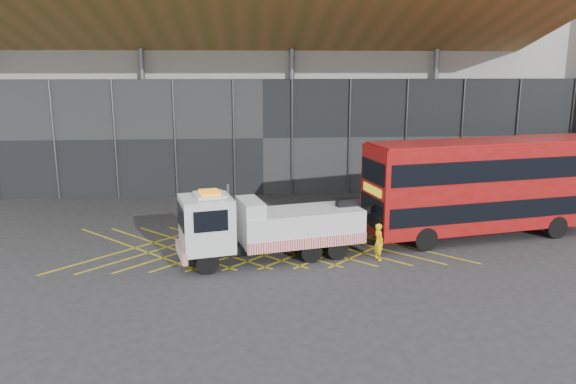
{
  "coord_description": "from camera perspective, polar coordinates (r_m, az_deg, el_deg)",
  "views": [
    {
      "loc": [
        0.86,
        -27.22,
        8.95
      ],
      "look_at": [
        3.0,
        1.5,
        2.4
      ],
      "focal_mm": 35.0,
      "sensor_mm": 36.0,
      "label": 1
    }
  ],
  "objects": [
    {
      "name": "construction_building",
      "position": [
        45.63,
        -3.0,
        12.83
      ],
      "size": [
        55.0,
        23.97,
        18.0
      ],
      "color": "#969691",
      "rests_on": "ground_plane"
    },
    {
      "name": "worker",
      "position": [
        26.65,
        9.2,
        -4.99
      ],
      "size": [
        0.57,
        0.73,
        1.75
      ],
      "primitive_type": "imported",
      "rotation": [
        0.0,
        0.0,
        1.84
      ],
      "color": "yellow",
      "rests_on": "ground_plane"
    },
    {
      "name": "recovery_truck",
      "position": [
        26.1,
        -2.26,
        -3.48
      ],
      "size": [
        10.14,
        4.34,
        3.53
      ],
      "rotation": [
        0.0,
        0.0,
        0.24
      ],
      "color": "black",
      "rests_on": "ground_plane"
    },
    {
      "name": "bus_towed",
      "position": [
        31.05,
        19.26,
        0.78
      ],
      "size": [
        12.97,
        5.4,
        5.15
      ],
      "rotation": [
        0.0,
        0.0,
        0.2
      ],
      "color": "maroon",
      "rests_on": "ground_plane"
    },
    {
      "name": "ground_plane",
      "position": [
        28.67,
        -5.79,
        -5.45
      ],
      "size": [
        120.0,
        120.0,
        0.0
      ],
      "primitive_type": "plane",
      "color": "#2C2C2E"
    },
    {
      "name": "road_markings",
      "position": [
        28.66,
        -2.58,
        -5.38
      ],
      "size": [
        19.96,
        7.16,
        0.01
      ],
      "color": "gold",
      "rests_on": "ground_plane"
    }
  ]
}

